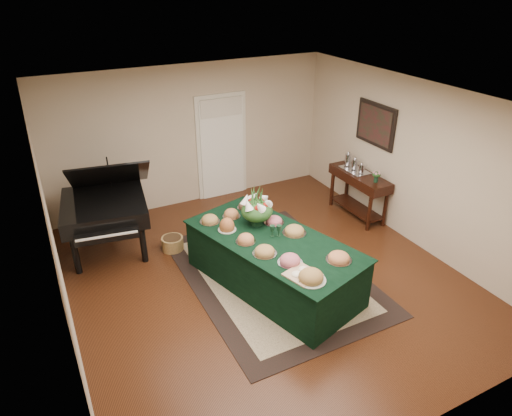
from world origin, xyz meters
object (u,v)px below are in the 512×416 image
mahogany_sideboard (359,183)px  floral_centerpiece (257,207)px  buffet_table (273,262)px  grand_piano (105,207)px

mahogany_sideboard → floral_centerpiece: bearing=-164.2°
buffet_table → grand_piano: size_ratio=1.67×
buffet_table → floral_centerpiece: size_ratio=5.93×
mahogany_sideboard → grand_piano: bearing=168.7°
mahogany_sideboard → buffet_table: bearing=-154.3°
floral_centerpiece → mahogany_sideboard: floral_centerpiece is taller
floral_centerpiece → grand_piano: 2.51m
buffet_table → grand_piano: 2.86m
floral_centerpiece → mahogany_sideboard: bearing=15.8°
buffet_table → floral_centerpiece: 0.84m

